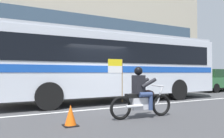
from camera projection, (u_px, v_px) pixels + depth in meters
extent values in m
plane|color=#3D3D3F|center=(100.00, 106.00, 8.92)|extent=(60.00, 60.00, 0.00)
cube|color=#A39E93|center=(65.00, 94.00, 13.43)|extent=(28.00, 3.80, 0.15)
cube|color=silver|center=(106.00, 108.00, 8.39)|extent=(26.60, 0.14, 0.01)
cube|color=#384C60|center=(58.00, 21.00, 15.15)|extent=(25.76, 0.10, 1.40)
cube|color=silver|center=(114.00, 66.00, 10.64)|extent=(10.99, 2.62, 2.70)
cube|color=black|center=(114.00, 54.00, 10.65)|extent=(10.11, 2.66, 0.96)
cube|color=#194CB2|center=(114.00, 70.00, 10.64)|extent=(10.77, 2.65, 0.28)
cube|color=#ADB1BA|center=(114.00, 37.00, 10.67)|extent=(10.77, 2.49, 0.16)
cylinder|color=black|center=(49.00, 96.00, 7.98)|extent=(1.04, 0.30, 1.04)
cylinder|color=black|center=(178.00, 90.00, 11.00)|extent=(1.04, 0.30, 1.04)
torus|color=black|center=(161.00, 105.00, 6.95)|extent=(0.69, 0.14, 0.69)
torus|color=black|center=(121.00, 108.00, 6.36)|extent=(0.69, 0.14, 0.69)
cube|color=silver|center=(140.00, 103.00, 6.63)|extent=(0.66, 0.32, 0.36)
ellipsoid|color=black|center=(147.00, 94.00, 6.74)|extent=(0.50, 0.31, 0.24)
cube|color=black|center=(135.00, 96.00, 6.56)|extent=(0.58, 0.30, 0.12)
cylinder|color=silver|center=(160.00, 96.00, 6.93)|extent=(0.28, 0.08, 0.58)
cylinder|color=silver|center=(158.00, 86.00, 6.90)|extent=(0.08, 0.64, 0.04)
cylinder|color=silver|center=(135.00, 106.00, 6.37)|extent=(0.55, 0.13, 0.09)
cube|color=black|center=(138.00, 84.00, 6.62)|extent=(0.30, 0.38, 0.56)
sphere|color=black|center=(138.00, 71.00, 6.62)|extent=(0.26, 0.26, 0.26)
cylinder|color=navy|center=(139.00, 94.00, 6.83)|extent=(0.43, 0.18, 0.15)
cylinder|color=navy|center=(144.00, 101.00, 6.90)|extent=(0.13, 0.13, 0.46)
cylinder|color=navy|center=(146.00, 95.00, 6.50)|extent=(0.43, 0.18, 0.15)
cylinder|color=navy|center=(151.00, 102.00, 6.57)|extent=(0.13, 0.13, 0.46)
cylinder|color=black|center=(142.00, 83.00, 6.90)|extent=(0.52, 0.15, 0.32)
cylinder|color=black|center=(149.00, 83.00, 6.53)|extent=(0.52, 0.15, 0.32)
cylinder|color=olive|center=(122.00, 81.00, 6.39)|extent=(0.02, 0.02, 1.25)
cube|color=yellow|center=(115.00, 63.00, 6.31)|extent=(0.44, 0.05, 0.20)
cube|color=white|center=(115.00, 69.00, 6.30)|extent=(0.44, 0.05, 0.20)
cube|color=#2D6638|center=(218.00, 82.00, 16.40)|extent=(4.54, 1.92, 0.72)
cube|color=#19381E|center=(216.00, 73.00, 16.30)|extent=(2.38, 1.65, 0.60)
cylinder|color=black|center=(216.00, 88.00, 14.98)|extent=(0.64, 0.22, 0.64)
cylinder|color=gold|center=(3.00, 92.00, 10.61)|extent=(0.22, 0.22, 0.58)
sphere|color=gold|center=(3.00, 85.00, 10.61)|extent=(0.20, 0.20, 0.20)
cylinder|color=gold|center=(3.00, 92.00, 10.48)|extent=(0.09, 0.10, 0.09)
cone|color=#EA590F|center=(71.00, 115.00, 5.62)|extent=(0.32, 0.32, 0.55)
cube|color=black|center=(71.00, 125.00, 5.62)|extent=(0.36, 0.36, 0.03)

